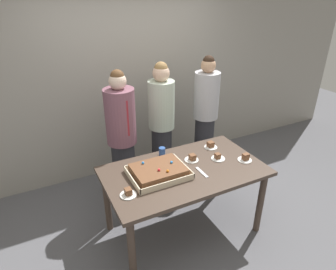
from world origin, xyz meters
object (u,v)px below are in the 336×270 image
person_serving_front (162,123)px  plated_slice_near_right (245,158)px  party_table (184,178)px  drink_cup_nearest (162,152)px  plated_slice_near_left (211,146)px  cake_server_utensil (202,172)px  plated_slice_far_left (192,158)px  plated_slice_center_front (128,193)px  person_green_shirt_behind (122,138)px  plated_slice_far_right (218,157)px  person_striped_tie_right (205,117)px  sheet_cake (158,171)px

person_serving_front → plated_slice_near_right: bearing=49.4°
party_table → drink_cup_nearest: bearing=103.3°
party_table → plated_slice_near_right: 0.69m
plated_slice_near_left → cake_server_utensil: size_ratio=0.75×
plated_slice_far_left → plated_slice_center_front: 0.85m
person_green_shirt_behind → plated_slice_far_right: bearing=37.9°
person_green_shirt_behind → plated_slice_near_right: bearing=40.4°
plated_slice_center_front → person_striped_tie_right: person_striped_tie_right is taller
plated_slice_far_right → person_green_shirt_behind: size_ratio=0.09×
plated_slice_far_left → person_green_shirt_behind: bearing=128.0°
cake_server_utensil → drink_cup_nearest: bearing=113.8°
plated_slice_near_right → person_serving_front: 1.21m
drink_cup_nearest → plated_slice_near_left: bearing=-8.0°
plated_slice_far_right → party_table: bearing=-177.5°
plated_slice_far_right → person_striped_tie_right: size_ratio=0.09×
plated_slice_far_left → cake_server_utensil: (-0.03, -0.25, -0.02)m
person_green_shirt_behind → cake_server_utensil: bearing=21.0°
cake_server_utensil → person_serving_front: size_ratio=0.12×
plated_slice_center_front → drink_cup_nearest: size_ratio=1.50×
person_serving_front → person_green_shirt_behind: size_ratio=0.99×
drink_cup_nearest → person_striped_tie_right: size_ratio=0.06×
drink_cup_nearest → cake_server_utensil: 0.52m
party_table → cake_server_utensil: cake_server_utensil is taller
sheet_cake → plated_slice_near_right: size_ratio=3.75×
sheet_cake → plated_slice_center_front: bearing=-155.9°
plated_slice_near_left → person_green_shirt_behind: 1.04m
sheet_cake → plated_slice_center_front: 0.41m
plated_slice_far_left → person_serving_front: bearing=86.4°
plated_slice_near_left → plated_slice_near_right: size_ratio=1.00×
plated_slice_far_left → plated_slice_far_right: 0.28m
plated_slice_near_right → plated_slice_far_left: plated_slice_near_right is taller
plated_slice_far_right → person_green_shirt_behind: (-0.81, 0.79, 0.05)m
plated_slice_near_right → drink_cup_nearest: bearing=147.1°
person_striped_tie_right → plated_slice_far_right: bearing=27.1°
sheet_cake → plated_slice_near_right: (0.95, -0.16, -0.02)m
sheet_cake → plated_slice_center_front: (-0.37, -0.17, -0.02)m
party_table → drink_cup_nearest: 0.39m
party_table → sheet_cake: sheet_cake is taller
plated_slice_near_right → person_green_shirt_behind: 1.41m
plated_slice_center_front → person_green_shirt_behind: 0.99m
plated_slice_center_front → person_serving_front: person_serving_front is taller
plated_slice_near_right → cake_server_utensil: plated_slice_near_right is taller
plated_slice_near_left → cake_server_utensil: (-0.37, -0.39, -0.02)m
sheet_cake → person_green_shirt_behind: (-0.10, 0.78, 0.03)m
party_table → plated_slice_near_left: 0.58m
plated_slice_far_left → plated_slice_far_right: bearing=-20.7°
cake_server_utensil → person_green_shirt_behind: size_ratio=0.12×
party_table → plated_slice_near_left: plated_slice_near_left is taller
plated_slice_near_left → person_green_shirt_behind: person_green_shirt_behind is taller
plated_slice_center_front → cake_server_utensil: size_ratio=0.75×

